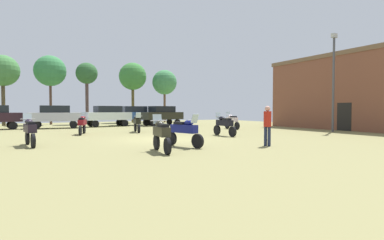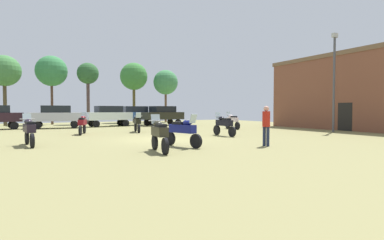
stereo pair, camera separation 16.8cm
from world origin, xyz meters
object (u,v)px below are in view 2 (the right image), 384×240
object	(u,v)px
motorcycle_4	(224,124)
lamp_post	(334,77)
brick_building	(363,92)
motorcycle_8	(183,131)
motorcycle_6	(232,121)
car_2	(56,115)
tree_6	(88,75)
tree_4	(166,83)
motorcycle_3	(29,130)
car_6	(163,114)
car_3	(135,114)
person_1	(266,123)
motorcycle_2	(159,134)
car_4	(109,114)
motorcycle_5	(137,122)
motorcycle_1	(82,124)
tree_2	(134,77)
tree_5	(52,71)
tree_7	(4,71)

from	to	relation	value
motorcycle_4	lamp_post	size ratio (longest dim) A/B	0.31
brick_building	motorcycle_8	bearing A→B (deg)	-169.68
motorcycle_6	car_2	distance (m)	15.46
tree_6	motorcycle_8	bearing A→B (deg)	-89.56
motorcycle_4	lamp_post	distance (m)	9.52
motorcycle_8	tree_4	bearing A→B (deg)	-129.36
motorcycle_3	car_6	distance (m)	17.98
motorcycle_3	tree_6	world-z (taller)	tree_6
motorcycle_3	car_3	distance (m)	18.32
motorcycle_3	car_3	xyz separation A→B (m)	(9.84, 15.45, 0.45)
brick_building	person_1	size ratio (longest dim) A/B	8.19
car_3	tree_6	world-z (taller)	tree_6
brick_building	tree_6	xyz separation A→B (m)	(-18.63, 20.32, 2.49)
motorcycle_2	motorcycle_4	distance (m)	7.80
car_4	tree_6	size ratio (longest dim) A/B	0.65
car_3	brick_building	bearing A→B (deg)	-133.15
car_2	brick_building	bearing A→B (deg)	-116.10
lamp_post	car_3	bearing A→B (deg)	120.49
car_3	motorcycle_8	bearing A→B (deg)	172.37
motorcycle_5	car_4	xyz separation A→B (m)	(-0.10, 8.62, 0.46)
motorcycle_1	tree_2	xyz separation A→B (m)	(8.59, 16.24, 5.12)
car_4	tree_4	size ratio (longest dim) A/B	0.65
car_4	brick_building	bearing A→B (deg)	-136.56
car_3	car_6	xyz separation A→B (m)	(2.23, -2.13, 0.00)
tree_2	motorcycle_2	bearing A→B (deg)	-105.30
motorcycle_1	motorcycle_8	world-z (taller)	motorcycle_1
tree_4	tree_5	bearing A→B (deg)	-179.74
brick_building	motorcycle_8	xyz separation A→B (m)	(-18.45, -3.36, -2.41)
tree_2	tree_5	world-z (taller)	tree_2
brick_building	motorcycle_3	bearing A→B (deg)	179.52
motorcycle_3	lamp_post	size ratio (longest dim) A/B	0.31
motorcycle_5	person_1	xyz separation A→B (m)	(2.48, -10.81, 0.35)
motorcycle_1	car_3	bearing A→B (deg)	72.91
motorcycle_4	car_6	world-z (taller)	car_6
motorcycle_3	person_1	distance (m)	10.67
car_3	person_1	world-z (taller)	car_3
motorcycle_2	motorcycle_3	distance (m)	6.37
tree_5	car_4	bearing A→B (deg)	-55.26
motorcycle_5	car_4	world-z (taller)	car_4
motorcycle_3	motorcycle_4	bearing A→B (deg)	-7.06
motorcycle_5	tree_6	size ratio (longest dim) A/B	0.31
motorcycle_1	motorcycle_3	world-z (taller)	motorcycle_3
car_6	lamp_post	world-z (taller)	lamp_post
motorcycle_3	motorcycle_5	distance (m)	8.90
motorcycle_1	motorcycle_3	xyz separation A→B (m)	(-3.06, -5.53, 0.00)
tree_4	motorcycle_2	bearing A→B (deg)	-113.80
motorcycle_5	car_3	distance (m)	10.23
motorcycle_8	car_2	world-z (taller)	car_2
tree_2	tree_7	distance (m)	14.00
motorcycle_2	tree_6	xyz separation A→B (m)	(1.33, 24.67, 4.90)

